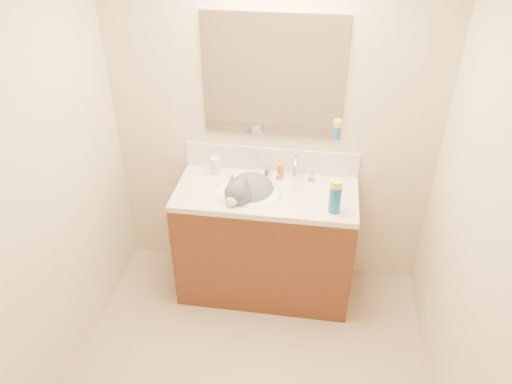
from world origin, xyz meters
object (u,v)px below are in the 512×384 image
(pill_bottle, at_px, (215,165))
(spray_can, at_px, (335,198))
(vanity_cabinet, at_px, (265,244))
(basin, at_px, (248,201))
(faucet, at_px, (296,171))
(amber_bottle, at_px, (280,171))
(cat, at_px, (249,193))
(silver_jar, at_px, (268,172))

(pill_bottle, distance_m, spray_can, 0.89)
(spray_can, bearing_deg, vanity_cabinet, 159.94)
(basin, relative_size, pill_bottle, 3.73)
(faucet, relative_size, pill_bottle, 2.32)
(pill_bottle, height_order, amber_bottle, pill_bottle)
(cat, distance_m, amber_bottle, 0.28)
(pill_bottle, distance_m, amber_bottle, 0.45)
(faucet, distance_m, pill_bottle, 0.56)
(faucet, xyz_separation_m, spray_can, (0.26, -0.30, 0.01))
(cat, relative_size, spray_can, 2.43)
(vanity_cabinet, height_order, cat, cat)
(pill_bottle, xyz_separation_m, amber_bottle, (0.45, 0.01, -0.01))
(cat, xyz_separation_m, spray_can, (0.56, -0.15, 0.12))
(faucet, height_order, pill_bottle, faucet)
(faucet, height_order, spray_can, faucet)
(spray_can, bearing_deg, silver_jar, 142.08)
(faucet, bearing_deg, vanity_cabinet, -142.71)
(amber_bottle, bearing_deg, silver_jar, 170.89)
(faucet, distance_m, silver_jar, 0.21)
(cat, relative_size, pill_bottle, 4.05)
(silver_jar, bearing_deg, basin, -115.21)
(vanity_cabinet, xyz_separation_m, spray_can, (0.44, -0.16, 0.55))
(faucet, bearing_deg, cat, -153.24)
(faucet, relative_size, silver_jar, 4.67)
(amber_bottle, bearing_deg, vanity_cabinet, -112.31)
(basin, height_order, faucet, faucet)
(faucet, bearing_deg, amber_bottle, 157.75)
(basin, distance_m, pill_bottle, 0.35)
(amber_bottle, height_order, spray_can, spray_can)
(basin, height_order, cat, cat)
(basin, xyz_separation_m, amber_bottle, (0.19, 0.21, 0.12))
(vanity_cabinet, relative_size, amber_bottle, 10.93)
(basin, bearing_deg, spray_can, -13.18)
(vanity_cabinet, height_order, basin, basin)
(pill_bottle, bearing_deg, spray_can, -22.29)
(basin, distance_m, silver_jar, 0.27)
(cat, height_order, silver_jar, cat)
(faucet, relative_size, cat, 0.57)
(vanity_cabinet, distance_m, basin, 0.40)
(vanity_cabinet, xyz_separation_m, pill_bottle, (-0.38, 0.17, 0.51))
(basin, relative_size, cat, 0.92)
(faucet, xyz_separation_m, silver_jar, (-0.19, 0.06, -0.06))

